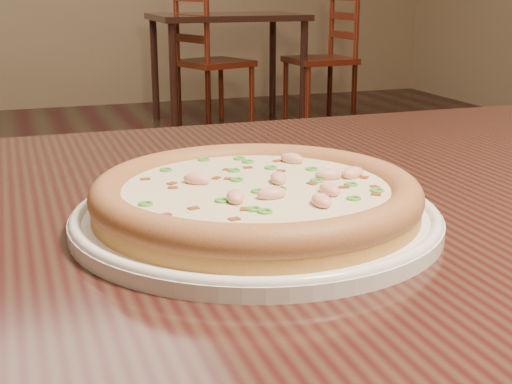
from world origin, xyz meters
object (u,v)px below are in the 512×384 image
object	(u,v)px
plate	(256,216)
bg_table_right	(227,28)
hero_table	(352,291)
chair_c	(208,62)
pizza	(256,195)
chair_d	(327,59)

from	to	relation	value
plate	bg_table_right	bearing A→B (deg)	73.36
hero_table	plate	distance (m)	0.17
plate	chair_c	distance (m)	4.30
bg_table_right	hero_table	bearing A→B (deg)	-105.31
plate	pizza	world-z (taller)	pizza
hero_table	chair_c	distance (m)	4.22
chair_d	hero_table	bearing A→B (deg)	-114.46
bg_table_right	chair_c	world-z (taller)	chair_c
chair_c	bg_table_right	bearing A→B (deg)	29.59
pizza	chair_c	world-z (taller)	chair_c
chair_c	chair_d	world-z (taller)	same
hero_table	chair_c	size ratio (longest dim) A/B	1.26
plate	pizza	bearing A→B (deg)	-12.58
hero_table	chair_d	xyz separation A→B (m)	(1.84, 4.05, -0.21)
bg_table_right	chair_d	world-z (taller)	chair_d
plate	chair_c	world-z (taller)	chair_c
hero_table	plate	size ratio (longest dim) A/B	3.87
bg_table_right	chair_c	distance (m)	0.29
chair_c	plate	bearing A→B (deg)	-104.88
pizza	chair_c	distance (m)	4.30
chair_c	chair_d	bearing A→B (deg)	-3.17
bg_table_right	chair_c	xyz separation A→B (m)	(-0.17, -0.09, -0.22)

